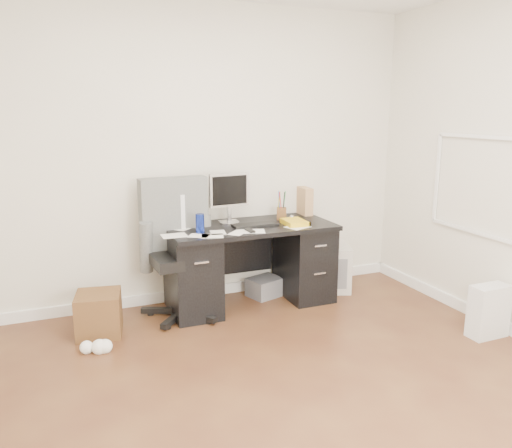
{
  "coord_description": "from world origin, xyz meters",
  "views": [
    {
      "loc": [
        -1.29,
        -2.43,
        1.76
      ],
      "look_at": [
        0.17,
        1.2,
        0.87
      ],
      "focal_mm": 35.0,
      "sensor_mm": 36.0,
      "label": 1
    }
  ],
  "objects_px": {
    "office_chair": "(181,250)",
    "pc_tower": "(338,266)",
    "lcd_monitor": "(229,198)",
    "keyboard": "(255,225)",
    "wicker_basket": "(99,314)",
    "desk": "(251,262)"
  },
  "relations": [
    {
      "from": "office_chair",
      "to": "pc_tower",
      "type": "bearing_deg",
      "value": 0.1
    },
    {
      "from": "lcd_monitor",
      "to": "pc_tower",
      "type": "xyz_separation_m",
      "value": [
        1.12,
        -0.06,
        -0.76
      ]
    },
    {
      "from": "pc_tower",
      "to": "wicker_basket",
      "type": "xyz_separation_m",
      "value": [
        -2.33,
        -0.21,
        -0.05
      ]
    },
    {
      "from": "lcd_monitor",
      "to": "pc_tower",
      "type": "bearing_deg",
      "value": -7.46
    },
    {
      "from": "desk",
      "to": "lcd_monitor",
      "type": "bearing_deg",
      "value": 142.34
    },
    {
      "from": "lcd_monitor",
      "to": "office_chair",
      "type": "xyz_separation_m",
      "value": [
        -0.49,
        -0.16,
        -0.39
      ]
    },
    {
      "from": "pc_tower",
      "to": "wicker_basket",
      "type": "bearing_deg",
      "value": -154.45
    },
    {
      "from": "lcd_monitor",
      "to": "keyboard",
      "type": "relative_size",
      "value": 1.16
    },
    {
      "from": "lcd_monitor",
      "to": "office_chair",
      "type": "height_order",
      "value": "lcd_monitor"
    },
    {
      "from": "lcd_monitor",
      "to": "wicker_basket",
      "type": "xyz_separation_m",
      "value": [
        -1.21,
        -0.28,
        -0.81
      ]
    },
    {
      "from": "wicker_basket",
      "to": "lcd_monitor",
      "type": "bearing_deg",
      "value": 12.89
    },
    {
      "from": "desk",
      "to": "keyboard",
      "type": "relative_size",
      "value": 3.67
    },
    {
      "from": "keyboard",
      "to": "pc_tower",
      "type": "distance_m",
      "value": 1.09
    },
    {
      "from": "office_chair",
      "to": "desk",
      "type": "bearing_deg",
      "value": 0.03
    },
    {
      "from": "office_chair",
      "to": "pc_tower",
      "type": "distance_m",
      "value": 1.66
    },
    {
      "from": "desk",
      "to": "office_chair",
      "type": "height_order",
      "value": "office_chair"
    },
    {
      "from": "lcd_monitor",
      "to": "keyboard",
      "type": "height_order",
      "value": "lcd_monitor"
    },
    {
      "from": "desk",
      "to": "office_chair",
      "type": "bearing_deg",
      "value": -176.47
    },
    {
      "from": "desk",
      "to": "keyboard",
      "type": "bearing_deg",
      "value": -68.98
    },
    {
      "from": "wicker_basket",
      "to": "pc_tower",
      "type": "bearing_deg",
      "value": 5.26
    },
    {
      "from": "pc_tower",
      "to": "office_chair",
      "type": "bearing_deg",
      "value": -156.12
    },
    {
      "from": "wicker_basket",
      "to": "keyboard",
      "type": "bearing_deg",
      "value": 3.91
    }
  ]
}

